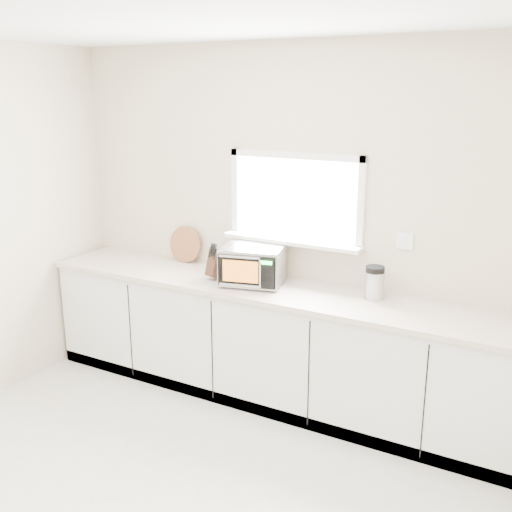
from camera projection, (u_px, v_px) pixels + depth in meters
The scene contains 7 objects.
back_wall at pixel (296, 222), 4.60m from camera, with size 4.00×0.17×2.70m.
cabinets at pixel (277, 347), 4.59m from camera, with size 3.92×0.60×0.88m, color silver.
countertop at pixel (277, 291), 4.46m from camera, with size 3.92×0.64×0.04m, color beige.
microwave at pixel (253, 265), 4.51m from camera, with size 0.52×0.45×0.29m.
knife_block at pixel (218, 263), 4.65m from camera, with size 0.15×0.22×0.29m.
cutting_board at pixel (185, 244), 5.10m from camera, with size 0.31×0.31×0.02m, color #955639.
coffee_grinder at pixel (374, 282), 4.21m from camera, with size 0.17×0.17×0.24m.
Camera 1 is at (1.92, -2.08, 2.35)m, focal length 42.00 mm.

